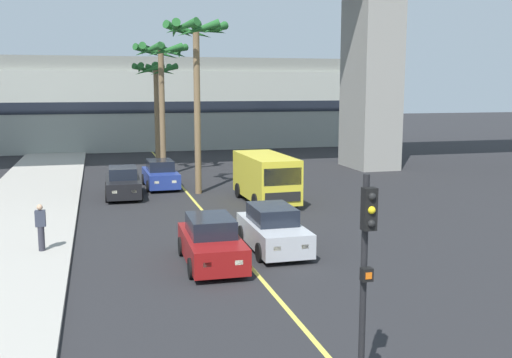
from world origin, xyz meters
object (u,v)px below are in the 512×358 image
(car_queue_fourth, at_px, (160,175))
(palm_tree_mid_median, at_px, (162,65))
(car_queue_front, at_px, (211,243))
(car_queue_third, at_px, (273,230))
(pedestrian_near_crosswalk, at_px, (41,227))
(traffic_light_median_near, at_px, (366,257))
(palm_tree_near_median, at_px, (156,81))
(car_queue_second, at_px, (123,183))
(delivery_van, at_px, (266,177))
(palm_tree_far_median, at_px, (196,48))

(car_queue_fourth, xyz_separation_m, palm_tree_mid_median, (0.68, 4.34, 6.31))
(car_queue_front, distance_m, car_queue_third, 2.68)
(pedestrian_near_crosswalk, bearing_deg, car_queue_fourth, 67.14)
(palm_tree_mid_median, bearing_deg, car_queue_front, -91.85)
(traffic_light_median_near, xyz_separation_m, palm_tree_near_median, (-0.31, 34.79, 3.40))
(traffic_light_median_near, bearing_deg, palm_tree_mid_median, 91.01)
(car_queue_front, xyz_separation_m, pedestrian_near_crosswalk, (-5.42, 2.56, 0.28))
(car_queue_second, relative_size, car_queue_third, 1.01)
(delivery_van, bearing_deg, car_queue_second, 153.81)
(car_queue_front, bearing_deg, delivery_van, 64.51)
(palm_tree_mid_median, bearing_deg, palm_tree_near_median, 88.22)
(car_queue_fourth, height_order, delivery_van, delivery_van)
(palm_tree_mid_median, bearing_deg, traffic_light_median_near, -88.99)
(car_queue_second, height_order, delivery_van, delivery_van)
(car_queue_fourth, height_order, palm_tree_mid_median, palm_tree_mid_median)
(car_queue_second, bearing_deg, car_queue_front, -80.17)
(traffic_light_median_near, xyz_separation_m, pedestrian_near_crosswalk, (-6.55, 11.54, -1.72))
(car_queue_second, xyz_separation_m, car_queue_fourth, (2.19, 2.43, 0.00))
(car_queue_front, xyz_separation_m, traffic_light_median_near, (1.14, -8.98, 1.99))
(car_queue_second, relative_size, delivery_van, 0.78)
(car_queue_third, height_order, traffic_light_median_near, traffic_light_median_near)
(traffic_light_median_near, bearing_deg, palm_tree_near_median, 90.51)
(palm_tree_near_median, height_order, palm_tree_far_median, palm_tree_far_median)
(car_queue_second, bearing_deg, pedestrian_near_crosswalk, -107.17)
(delivery_van, bearing_deg, pedestrian_near_crosswalk, -145.00)
(traffic_light_median_near, distance_m, palm_tree_near_median, 34.96)
(car_queue_front, height_order, delivery_van, delivery_van)
(car_queue_second, distance_m, delivery_van, 7.57)
(palm_tree_far_median, relative_size, pedestrian_near_crosswalk, 5.66)
(car_queue_third, distance_m, palm_tree_near_median, 25.31)
(car_queue_fourth, distance_m, pedestrian_near_crosswalk, 13.83)
(car_queue_front, height_order, palm_tree_far_median, palm_tree_far_median)
(car_queue_fourth, height_order, palm_tree_near_median, palm_tree_near_median)
(palm_tree_near_median, bearing_deg, delivery_van, -77.12)
(car_queue_fourth, relative_size, palm_tree_mid_median, 0.49)
(car_queue_front, relative_size, palm_tree_mid_median, 0.49)
(delivery_van, xyz_separation_m, palm_tree_far_median, (-2.83, 3.34, 6.42))
(car_queue_third, height_order, pedestrian_near_crosswalk, pedestrian_near_crosswalk)
(car_queue_front, distance_m, palm_tree_mid_median, 20.64)
(palm_tree_far_median, bearing_deg, palm_tree_near_median, 93.94)
(car_queue_second, distance_m, palm_tree_near_median, 14.36)
(palm_tree_mid_median, bearing_deg, delivery_van, -68.84)
(delivery_van, xyz_separation_m, pedestrian_near_crosswalk, (-9.96, -6.98, -0.29))
(traffic_light_median_near, height_order, palm_tree_near_median, palm_tree_near_median)
(car_queue_second, bearing_deg, traffic_light_median_near, -81.24)
(palm_tree_mid_median, distance_m, pedestrian_near_crosswalk, 19.10)
(pedestrian_near_crosswalk, bearing_deg, palm_tree_far_median, 55.34)
(car_queue_front, height_order, car_queue_fourth, same)
(car_queue_third, distance_m, delivery_van, 8.67)
(pedestrian_near_crosswalk, bearing_deg, car_queue_second, 72.83)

